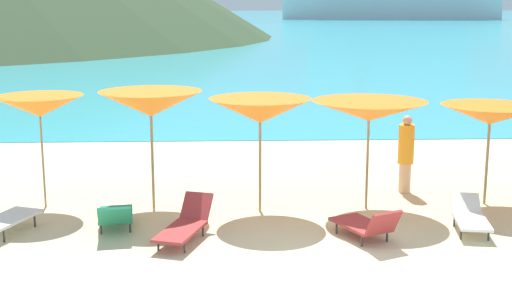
% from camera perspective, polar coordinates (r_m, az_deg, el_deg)
% --- Properties ---
extents(ground_plane, '(50.00, 100.00, 0.30)m').
position_cam_1_polar(ground_plane, '(20.02, 2.79, -0.38)').
color(ground_plane, beige).
extents(ocean_water, '(650.00, 440.00, 0.02)m').
position_cam_1_polar(ocean_water, '(239.97, -1.89, 10.58)').
color(ocean_water, '#38B7CC').
rests_on(ocean_water, ground_plane).
extents(umbrella_0, '(1.78, 1.78, 2.25)m').
position_cam_1_polar(umbrella_0, '(13.98, -17.58, 3.00)').
color(umbrella_0, '#9E7F59').
rests_on(umbrella_0, ground_plane).
extents(umbrella_1, '(2.13, 2.13, 2.33)m').
position_cam_1_polar(umbrella_1, '(13.50, -8.76, 3.31)').
color(umbrella_1, '#9E7F59').
rests_on(umbrella_1, ground_plane).
extents(umbrella_2, '(2.05, 2.05, 2.23)m').
position_cam_1_polar(umbrella_2, '(13.06, 0.34, 2.77)').
color(umbrella_2, '#9E7F59').
rests_on(umbrella_2, ground_plane).
extents(umbrella_3, '(2.44, 2.44, 2.16)m').
position_cam_1_polar(umbrella_3, '(13.43, 9.39, 2.73)').
color(umbrella_3, '#9E7F59').
rests_on(umbrella_3, ground_plane).
extents(umbrella_4, '(1.97, 1.97, 2.03)m').
position_cam_1_polar(umbrella_4, '(14.35, 18.91, 2.30)').
color(umbrella_4, '#9E7F59').
rests_on(umbrella_4, ground_plane).
extents(lounge_chair_0, '(1.12, 1.71, 0.55)m').
position_cam_1_polar(lounge_chair_0, '(12.83, -20.50, -5.95)').
color(lounge_chair_0, white).
rests_on(lounge_chair_0, ground_plane).
extents(lounge_chair_2, '(1.01, 1.67, 0.66)m').
position_cam_1_polar(lounge_chair_2, '(11.90, -5.92, -6.63)').
color(lounge_chair_2, '#A53333').
rests_on(lounge_chair_2, ground_plane).
extents(lounge_chair_3, '(0.75, 1.46, 0.53)m').
position_cam_1_polar(lounge_chair_3, '(12.88, 17.38, -5.75)').
color(lounge_chair_3, white).
rests_on(lounge_chair_3, ground_plane).
extents(lounge_chair_4, '(0.78, 1.52, 0.62)m').
position_cam_1_polar(lounge_chair_4, '(12.58, -11.62, -5.82)').
color(lounge_chair_4, '#268C66').
rests_on(lounge_chair_4, ground_plane).
extents(lounge_chair_5, '(1.11, 1.44, 0.66)m').
position_cam_1_polar(lounge_chair_5, '(11.96, 9.19, -6.61)').
color(lounge_chair_5, '#A53333').
rests_on(lounge_chair_5, ground_plane).
extents(beachgoer_0, '(0.34, 0.34, 1.68)m').
position_cam_1_polar(beachgoer_0, '(14.96, 12.37, -0.67)').
color(beachgoer_0, '#DBAA84').
rests_on(beachgoer_0, ground_plane).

